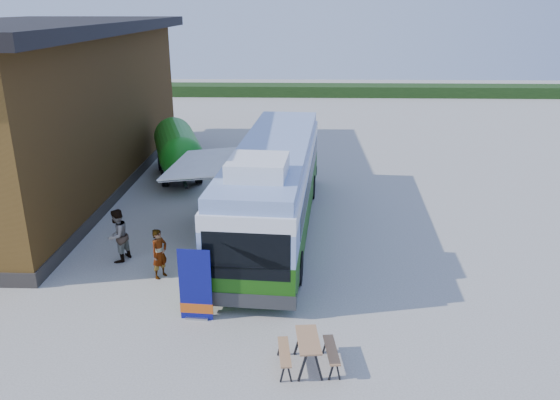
{
  "coord_description": "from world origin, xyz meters",
  "views": [
    {
      "loc": [
        1.4,
        -14.54,
        8.13
      ],
      "look_at": [
        0.81,
        4.28,
        1.4
      ],
      "focal_mm": 35.0,
      "sensor_mm": 36.0,
      "label": 1
    }
  ],
  "objects_px": {
    "bus": "(274,184)",
    "picnic_table": "(308,346)",
    "person_b": "(118,236)",
    "banner": "(196,291)",
    "slurry_tanker": "(178,148)",
    "person_a": "(159,254)"
  },
  "relations": [
    {
      "from": "bus",
      "to": "picnic_table",
      "type": "distance_m",
      "value": 8.57
    },
    {
      "from": "bus",
      "to": "person_b",
      "type": "height_order",
      "value": "bus"
    },
    {
      "from": "banner",
      "to": "picnic_table",
      "type": "distance_m",
      "value": 3.63
    },
    {
      "from": "person_b",
      "to": "slurry_tanker",
      "type": "bearing_deg",
      "value": -160.48
    },
    {
      "from": "person_b",
      "to": "picnic_table",
      "type": "bearing_deg",
      "value": 68.0
    },
    {
      "from": "picnic_table",
      "to": "banner",
      "type": "bearing_deg",
      "value": 140.62
    },
    {
      "from": "bus",
      "to": "banner",
      "type": "distance_m",
      "value": 6.71
    },
    {
      "from": "bus",
      "to": "picnic_table",
      "type": "xyz_separation_m",
      "value": [
        1.15,
        -8.39,
        -1.29
      ]
    },
    {
      "from": "person_b",
      "to": "slurry_tanker",
      "type": "height_order",
      "value": "slurry_tanker"
    },
    {
      "from": "bus",
      "to": "picnic_table",
      "type": "relative_size",
      "value": 8.74
    },
    {
      "from": "banner",
      "to": "person_a",
      "type": "height_order",
      "value": "banner"
    },
    {
      "from": "person_a",
      "to": "person_b",
      "type": "xyz_separation_m",
      "value": [
        -1.67,
        1.13,
        0.1
      ]
    },
    {
      "from": "picnic_table",
      "to": "person_a",
      "type": "height_order",
      "value": "person_a"
    },
    {
      "from": "person_a",
      "to": "banner",
      "type": "bearing_deg",
      "value": -114.48
    },
    {
      "from": "person_a",
      "to": "slurry_tanker",
      "type": "relative_size",
      "value": 0.24
    },
    {
      "from": "person_b",
      "to": "person_a",
      "type": "bearing_deg",
      "value": 75.76
    },
    {
      "from": "banner",
      "to": "picnic_table",
      "type": "bearing_deg",
      "value": -29.51
    },
    {
      "from": "bus",
      "to": "banner",
      "type": "relative_size",
      "value": 6.17
    },
    {
      "from": "bus",
      "to": "person_a",
      "type": "distance_m",
      "value": 5.33
    },
    {
      "from": "bus",
      "to": "person_a",
      "type": "relative_size",
      "value": 7.97
    },
    {
      "from": "picnic_table",
      "to": "slurry_tanker",
      "type": "height_order",
      "value": "slurry_tanker"
    },
    {
      "from": "bus",
      "to": "slurry_tanker",
      "type": "relative_size",
      "value": 1.92
    }
  ]
}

